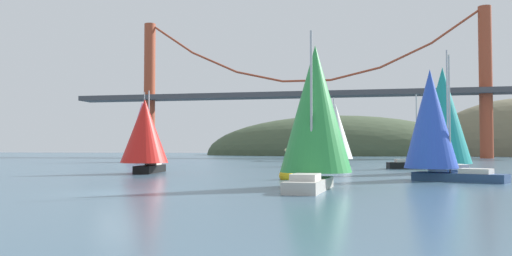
# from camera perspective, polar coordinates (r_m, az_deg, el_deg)

# --- Properties ---
(ground_plane) EXTENTS (360.00, 360.00, 0.00)m
(ground_plane) POSITION_cam_1_polar(r_m,az_deg,el_deg) (29.30, -15.19, -6.95)
(ground_plane) COLOR #426075
(headland_center) EXTENTS (82.76, 44.00, 24.37)m
(headland_center) POSITION_cam_1_polar(r_m,az_deg,el_deg) (161.24, 8.94, -2.97)
(headland_center) COLOR #425138
(headland_center) RESTS_ON ground_plane
(suspension_bridge) EXTENTS (115.32, 6.00, 33.92)m
(suspension_bridge) POSITION_cam_1_polar(r_m,az_deg,el_deg) (122.46, 5.60, 4.11)
(suspension_bridge) COLOR #A34228
(suspension_bridge) RESTS_ON ground_plane
(sailboat_yellow_sail) EXTENTS (6.66, 3.93, 8.63)m
(sailboat_yellow_sail) POSITION_cam_1_polar(r_m,az_deg,el_deg) (62.97, 18.29, -0.61)
(sailboat_yellow_sail) COLOR black
(sailboat_yellow_sail) RESTS_ON ground_plane
(sailboat_green_sail) EXTENTS (4.76, 7.85, 9.44)m
(sailboat_green_sail) POSITION_cam_1_polar(r_m,az_deg,el_deg) (31.94, 6.57, 1.75)
(sailboat_green_sail) COLOR #B7B2A8
(sailboat_green_sail) RESTS_ON ground_plane
(sailboat_red_spinnaker) EXTENTS (4.92, 7.32, 7.95)m
(sailboat_red_spinnaker) POSITION_cam_1_polar(r_m,az_deg,el_deg) (49.54, -12.20, -0.56)
(sailboat_red_spinnaker) COLOR black
(sailboat_red_spinnaker) RESTS_ON ground_plane
(sailboat_pink_spinnaker) EXTENTS (8.53, 9.89, 11.43)m
(sailboat_pink_spinnaker) POSITION_cam_1_polar(r_m,az_deg,el_deg) (86.85, -12.48, -0.25)
(sailboat_pink_spinnaker) COLOR black
(sailboat_pink_spinnaker) RESTS_ON ground_plane
(sailboat_blue_spinnaker) EXTENTS (7.85, 5.96, 9.36)m
(sailboat_blue_spinnaker) POSITION_cam_1_polar(r_m,az_deg,el_deg) (41.03, 18.96, 0.60)
(sailboat_blue_spinnaker) COLOR navy
(sailboat_blue_spinnaker) RESTS_ON ground_plane
(sailboat_white_mainsail) EXTENTS (5.29, 8.90, 9.26)m
(sailboat_white_mainsail) POSITION_cam_1_polar(r_m,az_deg,el_deg) (69.28, 8.78, -0.61)
(sailboat_white_mainsail) COLOR black
(sailboat_white_mainsail) RESTS_ON ground_plane
(sailboat_teal_sail) EXTENTS (5.41, 9.71, 11.44)m
(sailboat_teal_sail) POSITION_cam_1_polar(r_m,az_deg,el_deg) (51.91, 20.05, 1.03)
(sailboat_teal_sail) COLOR navy
(sailboat_teal_sail) RESTS_ON ground_plane
(channel_buoy) EXTENTS (1.10, 1.10, 2.64)m
(channel_buoy) POSITION_cam_1_polar(r_m,az_deg,el_deg) (39.71, 3.36, -5.20)
(channel_buoy) COLOR gold
(channel_buoy) RESTS_ON ground_plane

